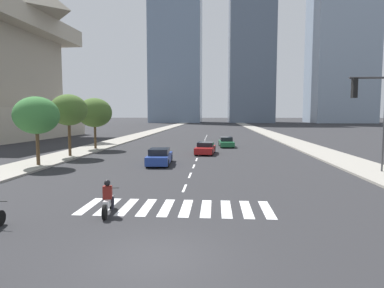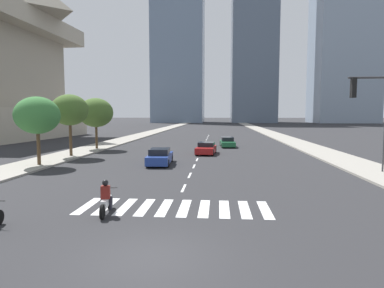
{
  "view_description": "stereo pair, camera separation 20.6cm",
  "coord_description": "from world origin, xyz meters",
  "px_view_note": "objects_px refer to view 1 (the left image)",
  "views": [
    {
      "loc": [
        1.75,
        -9.23,
        4.21
      ],
      "look_at": [
        0.0,
        15.28,
        2.0
      ],
      "focal_mm": 30.88,
      "sensor_mm": 36.0,
      "label": 1
    },
    {
      "loc": [
        1.96,
        -9.21,
        4.21
      ],
      "look_at": [
        0.0,
        15.28,
        2.0
      ],
      "focal_mm": 30.88,
      "sensor_mm": 36.0,
      "label": 2
    }
  ],
  "objects_px": {
    "sedan_red_0": "(205,149)",
    "street_tree_third": "(95,113)",
    "street_tree_second": "(69,110)",
    "street_tree_nearest": "(36,115)",
    "sedan_green_1": "(226,142)",
    "motorcycle_lead": "(108,201)",
    "sedan_blue_2": "(160,157)"
  },
  "relations": [
    {
      "from": "sedan_blue_2",
      "to": "street_tree_second",
      "type": "bearing_deg",
      "value": 64.61
    },
    {
      "from": "street_tree_second",
      "to": "street_tree_nearest",
      "type": "bearing_deg",
      "value": -90.0
    },
    {
      "from": "sedan_red_0",
      "to": "sedan_blue_2",
      "type": "distance_m",
      "value": 8.47
    },
    {
      "from": "sedan_green_1",
      "to": "street_tree_nearest",
      "type": "bearing_deg",
      "value": -45.24
    },
    {
      "from": "sedan_red_0",
      "to": "sedan_green_1",
      "type": "height_order",
      "value": "sedan_green_1"
    },
    {
      "from": "street_tree_nearest",
      "to": "street_tree_second",
      "type": "distance_m",
      "value": 5.86
    },
    {
      "from": "street_tree_nearest",
      "to": "street_tree_second",
      "type": "xyz_separation_m",
      "value": [
        -0.0,
        5.84,
        0.5
      ]
    },
    {
      "from": "motorcycle_lead",
      "to": "street_tree_third",
      "type": "relative_size",
      "value": 0.35
    },
    {
      "from": "sedan_green_1",
      "to": "street_tree_third",
      "type": "height_order",
      "value": "street_tree_third"
    },
    {
      "from": "sedan_red_0",
      "to": "sedan_blue_2",
      "type": "bearing_deg",
      "value": -20.73
    },
    {
      "from": "sedan_red_0",
      "to": "street_tree_third",
      "type": "distance_m",
      "value": 14.15
    },
    {
      "from": "sedan_red_0",
      "to": "street_tree_third",
      "type": "relative_size",
      "value": 0.73
    },
    {
      "from": "sedan_green_1",
      "to": "motorcycle_lead",
      "type": "bearing_deg",
      "value": -14.66
    },
    {
      "from": "motorcycle_lead",
      "to": "street_tree_third",
      "type": "distance_m",
      "value": 27.02
    },
    {
      "from": "street_tree_third",
      "to": "motorcycle_lead",
      "type": "bearing_deg",
      "value": -68.53
    },
    {
      "from": "sedan_green_1",
      "to": "street_tree_third",
      "type": "bearing_deg",
      "value": -76.5
    },
    {
      "from": "street_tree_nearest",
      "to": "street_tree_second",
      "type": "bearing_deg",
      "value": 90.0
    },
    {
      "from": "motorcycle_lead",
      "to": "sedan_red_0",
      "type": "relative_size",
      "value": 0.47
    },
    {
      "from": "motorcycle_lead",
      "to": "street_tree_second",
      "type": "xyz_separation_m",
      "value": [
        -9.79,
        17.98,
        4.04
      ]
    },
    {
      "from": "street_tree_nearest",
      "to": "street_tree_third",
      "type": "xyz_separation_m",
      "value": [
        -0.0,
        12.76,
        0.28
      ]
    },
    {
      "from": "sedan_blue_2",
      "to": "street_tree_second",
      "type": "relative_size",
      "value": 0.8
    },
    {
      "from": "sedan_blue_2",
      "to": "motorcycle_lead",
      "type": "bearing_deg",
      "value": 178.05
    },
    {
      "from": "sedan_red_0",
      "to": "street_tree_second",
      "type": "height_order",
      "value": "street_tree_second"
    },
    {
      "from": "motorcycle_lead",
      "to": "sedan_red_0",
      "type": "height_order",
      "value": "motorcycle_lead"
    },
    {
      "from": "street_tree_third",
      "to": "street_tree_nearest",
      "type": "bearing_deg",
      "value": -90.0
    },
    {
      "from": "motorcycle_lead",
      "to": "sedan_blue_2",
      "type": "distance_m",
      "value": 13.97
    },
    {
      "from": "motorcycle_lead",
      "to": "sedan_blue_2",
      "type": "bearing_deg",
      "value": -6.04
    },
    {
      "from": "sedan_green_1",
      "to": "sedan_blue_2",
      "type": "distance_m",
      "value": 16.83
    },
    {
      "from": "street_tree_second",
      "to": "sedan_blue_2",
      "type": "bearing_deg",
      "value": -22.65
    },
    {
      "from": "sedan_green_1",
      "to": "sedan_blue_2",
      "type": "relative_size",
      "value": 0.98
    },
    {
      "from": "street_tree_nearest",
      "to": "street_tree_third",
      "type": "height_order",
      "value": "street_tree_third"
    },
    {
      "from": "motorcycle_lead",
      "to": "sedan_green_1",
      "type": "relative_size",
      "value": 0.44
    }
  ]
}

